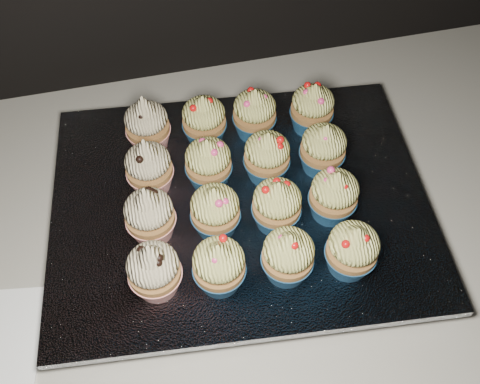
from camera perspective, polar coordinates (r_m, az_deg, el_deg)
The scene contains 20 objects.
cabinet at distance 1.18m, azimuth -12.60°, elevation -17.10°, with size 2.40×0.60×0.86m, color black.
worktop at distance 0.78m, azimuth -18.49°, elevation -5.96°, with size 2.44×0.64×0.04m, color beige.
baking_tray at distance 0.74m, azimuth 0.00°, elevation -1.78°, with size 0.46×0.35×0.02m, color black.
foil_lining at distance 0.72m, azimuth -0.00°, elevation -1.03°, with size 0.50×0.39×0.01m, color silver.
cupcake_0 at distance 0.63m, azimuth -9.17°, elevation -8.18°, with size 0.06×0.06×0.10m.
cupcake_1 at distance 0.62m, azimuth -2.26°, elevation -7.88°, with size 0.06×0.06×0.08m.
cupcake_2 at distance 0.63m, azimuth 5.13°, elevation -6.80°, with size 0.06×0.06×0.08m.
cupcake_3 at distance 0.65m, azimuth 11.87°, elevation -6.04°, with size 0.06×0.06×0.08m.
cupcake_4 at distance 0.67m, azimuth -9.61°, elevation -2.40°, with size 0.06×0.06×0.10m.
cupcake_5 at distance 0.66m, azimuth -2.66°, elevation -2.03°, with size 0.06×0.06×0.08m.
cupcake_6 at distance 0.67m, azimuth 3.93°, elevation -1.41°, with size 0.06×0.06×0.08m.
cupcake_7 at distance 0.69m, azimuth 9.95°, elevation -0.35°, with size 0.06×0.06×0.08m.
cupcake_8 at distance 0.71m, azimuth -9.70°, elevation 2.64°, with size 0.06×0.06×0.10m.
cupcake_9 at distance 0.71m, azimuth -3.40°, elevation 3.08°, with size 0.06×0.06×0.08m.
cupcake_10 at distance 0.72m, azimuth 2.88°, elevation 3.80°, with size 0.06×0.06×0.08m.
cupcake_11 at distance 0.73m, azimuth 8.85°, elevation 4.58°, with size 0.06×0.06×0.08m.
cupcake_12 at distance 0.76m, azimuth -9.87°, elevation 7.08°, with size 0.06×0.06×0.10m.
cupcake_13 at distance 0.76m, azimuth -3.85°, elevation 7.63°, with size 0.06×0.06×0.08m.
cupcake_14 at distance 0.77m, azimuth 1.56°, elevation 8.35°, with size 0.06×0.06×0.08m.
cupcake_15 at distance 0.78m, azimuth 7.70°, elevation 8.84°, with size 0.06×0.06×0.08m.
Camera 1 is at (0.15, 1.29, 1.52)m, focal length 40.00 mm.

